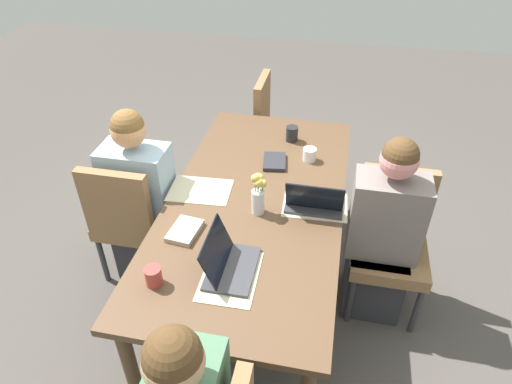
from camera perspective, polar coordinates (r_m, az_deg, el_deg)
ground_plane at (r=3.11m, az=-0.00°, el=-11.47°), size 10.00×10.00×0.00m
dining_table at (r=2.66m, az=-0.00°, el=-2.09°), size 2.04×1.00×0.72m
chair_near_left_mid at (r=2.95m, az=-15.61°, el=-2.87°), size 0.44×0.44×0.90m
person_near_left_mid at (r=2.96m, az=-14.07°, el=-1.73°), size 0.36×0.40×1.19m
chair_far_left_far at (r=2.82m, az=16.59°, el=-5.29°), size 0.44×0.44×0.90m
person_far_left_far at (r=2.74m, az=15.49°, el=-5.76°), size 0.36×0.40×1.19m
chair_head_left_right_near at (r=3.82m, az=2.48°, el=8.35°), size 0.44×0.44×0.90m
flower_vase at (r=2.44m, az=0.28°, el=-0.10°), size 0.09×0.08×0.25m
placemat_head_right_left_near at (r=2.17m, az=-3.20°, el=-10.50°), size 0.36×0.27×0.00m
placemat_near_left_mid at (r=2.70m, az=-7.03°, el=0.22°), size 0.28×0.37×0.00m
placemat_far_left_far at (r=2.58m, az=7.43°, el=-1.65°), size 0.28×0.37×0.00m
laptop_head_right_left_near at (r=2.17m, az=-3.57°, el=-8.90°), size 0.32×0.22×0.20m
laptop_far_left_far at (r=2.54m, az=7.36°, el=-1.24°), size 0.22×0.32×0.21m
coffee_mug_near_left at (r=2.16m, az=-12.76°, el=-10.30°), size 0.08×0.08×0.10m
coffee_mug_near_right at (r=3.15m, az=4.53°, el=7.31°), size 0.08×0.08×0.10m
coffee_mug_centre_left at (r=2.95m, az=6.75°, el=4.70°), size 0.09×0.09×0.08m
book_red_cover at (r=2.91m, az=2.35°, el=3.83°), size 0.22×0.17×0.03m
book_blue_cover at (r=2.41m, az=-8.94°, el=-4.83°), size 0.21×0.16×0.03m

